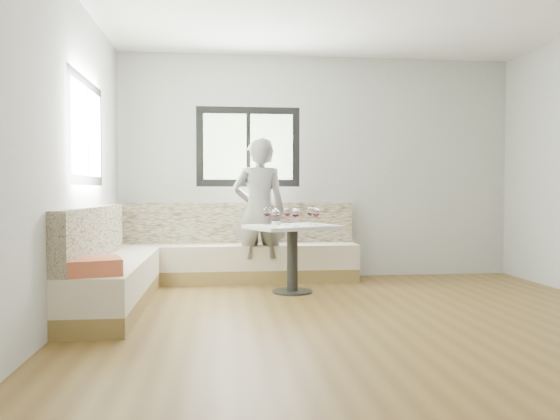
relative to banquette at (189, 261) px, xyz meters
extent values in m
cube|color=brown|center=(1.59, -1.62, -0.33)|extent=(5.00, 5.00, 0.01)
cube|color=#B7B7B2|center=(1.59, 0.88, 1.07)|extent=(5.00, 0.01, 2.80)
cube|color=#B7B7B2|center=(-0.91, -1.62, 1.07)|extent=(0.01, 5.00, 2.80)
cube|color=black|center=(0.69, 0.87, 1.32)|extent=(1.30, 0.02, 1.00)
cube|color=black|center=(-0.90, -0.72, 1.32)|extent=(0.02, 1.30, 1.00)
cube|color=olive|center=(0.54, 0.61, -0.25)|extent=(2.90, 0.55, 0.16)
cube|color=#EFDEC6|center=(0.54, 0.61, -0.03)|extent=(2.90, 0.55, 0.29)
cube|color=beige|center=(0.54, 0.81, 0.37)|extent=(2.90, 0.14, 0.50)
cube|color=olive|center=(-0.63, -0.79, -0.25)|extent=(0.55, 2.25, 0.16)
cube|color=#EFDEC6|center=(-0.63, -0.79, -0.03)|extent=(0.55, 2.25, 0.29)
cube|color=beige|center=(-0.84, -0.79, 0.37)|extent=(0.14, 2.25, 0.50)
cube|color=#E15E4A|center=(-0.65, -1.65, 0.18)|extent=(0.52, 0.52, 0.13)
cylinder|color=black|center=(1.11, -0.19, -0.32)|extent=(0.43, 0.43, 0.02)
cylinder|color=black|center=(1.11, -0.19, 0.01)|extent=(0.12, 0.12, 0.69)
cube|color=white|center=(1.11, -0.19, 0.38)|extent=(1.08, 0.98, 0.04)
imported|color=slate|center=(0.80, 0.44, 0.53)|extent=(0.63, 0.42, 1.72)
cylinder|color=white|center=(0.94, -0.15, 0.42)|extent=(0.10, 0.10, 0.04)
sphere|color=black|center=(0.95, -0.14, 0.43)|extent=(0.02, 0.02, 0.02)
sphere|color=black|center=(0.93, -0.14, 0.43)|extent=(0.02, 0.02, 0.02)
sphere|color=black|center=(0.94, -0.16, 0.43)|extent=(0.02, 0.02, 0.02)
cylinder|color=white|center=(0.90, -0.47, 0.40)|extent=(0.06, 0.06, 0.01)
cylinder|color=white|center=(0.90, -0.47, 0.44)|extent=(0.01, 0.01, 0.08)
ellipsoid|color=white|center=(0.90, -0.47, 0.54)|extent=(0.09, 0.09, 0.10)
cylinder|color=#3D010F|center=(0.90, -0.47, 0.51)|extent=(0.06, 0.06, 0.02)
cylinder|color=white|center=(1.12, -0.39, 0.40)|extent=(0.06, 0.06, 0.01)
cylinder|color=white|center=(1.12, -0.39, 0.44)|extent=(0.01, 0.01, 0.08)
ellipsoid|color=white|center=(1.12, -0.39, 0.54)|extent=(0.09, 0.09, 0.10)
cylinder|color=#3D010F|center=(1.12, -0.39, 0.51)|extent=(0.06, 0.06, 0.02)
cylinder|color=white|center=(1.36, -0.25, 0.40)|extent=(0.06, 0.06, 0.01)
cylinder|color=white|center=(1.36, -0.25, 0.44)|extent=(0.01, 0.01, 0.08)
ellipsoid|color=white|center=(1.36, -0.25, 0.54)|extent=(0.09, 0.09, 0.10)
cylinder|color=#3D010F|center=(1.36, -0.25, 0.51)|extent=(0.06, 0.06, 0.02)
cylinder|color=white|center=(1.06, -0.11, 0.40)|extent=(0.06, 0.06, 0.01)
cylinder|color=white|center=(1.06, -0.11, 0.44)|extent=(0.01, 0.01, 0.08)
ellipsoid|color=white|center=(1.06, -0.11, 0.54)|extent=(0.09, 0.09, 0.10)
cylinder|color=#3D010F|center=(1.06, -0.11, 0.51)|extent=(0.06, 0.06, 0.02)
cylinder|color=white|center=(1.34, -0.01, 0.40)|extent=(0.06, 0.06, 0.01)
cylinder|color=white|center=(1.34, -0.01, 0.44)|extent=(0.01, 0.01, 0.08)
ellipsoid|color=white|center=(1.34, -0.01, 0.54)|extent=(0.09, 0.09, 0.10)
cylinder|color=#3D010F|center=(1.34, -0.01, 0.51)|extent=(0.06, 0.06, 0.02)
cylinder|color=white|center=(0.85, -0.09, 0.40)|extent=(0.06, 0.06, 0.01)
cylinder|color=white|center=(0.85, -0.09, 0.44)|extent=(0.01, 0.01, 0.08)
ellipsoid|color=white|center=(0.85, -0.09, 0.54)|extent=(0.09, 0.09, 0.10)
cylinder|color=#3D010F|center=(0.85, -0.09, 0.51)|extent=(0.06, 0.06, 0.02)
camera|label=1|loc=(0.35, -5.99, 0.76)|focal=35.00mm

